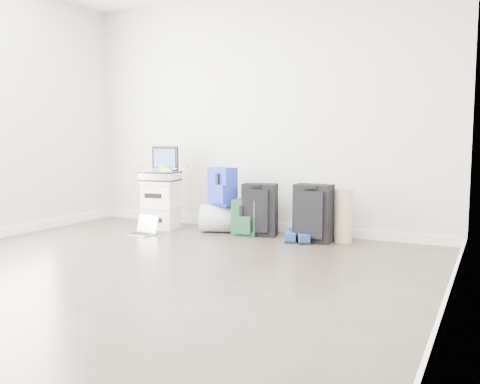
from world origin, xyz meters
The scene contains 14 objects.
ground centered at (0.00, 0.00, 0.00)m, with size 5.00×5.00×0.00m, color #372F28.
room_envelope centered at (0.00, 0.02, 1.72)m, with size 4.52×5.02×2.71m.
boxes_stack centered at (-1.05, 2.04, 0.28)m, with size 0.43×0.37×0.56m.
briefcase centered at (-1.05, 2.04, 0.62)m, with size 0.41×0.30×0.12m, color #B2B2B7.
painting centered at (-1.05, 2.14, 0.83)m, with size 0.39×0.05×0.29m.
drone centered at (-0.97, 2.02, 0.71)m, with size 0.43×0.43×0.05m.
duffel_bag centered at (-0.27, 2.15, 0.16)m, with size 0.31×0.31×0.51m, color gray.
blue_backpack centered at (-0.27, 2.12, 0.52)m, with size 0.34×0.30×0.43m.
large_suitcase centered at (0.18, 2.15, 0.29)m, with size 0.41×0.31×0.57m.
green_backpack centered at (0.04, 2.09, 0.19)m, with size 0.29×0.22×0.40m.
carry_on centered at (0.82, 2.09, 0.30)m, with size 0.38×0.26×0.60m.
shoes centered at (0.66, 2.03, 0.05)m, with size 0.35×0.32×0.10m.
rolled_rug centered at (1.09, 2.24, 0.28)m, with size 0.18×0.18×0.55m, color tan.
laptop centered at (-0.99, 1.63, 0.05)m, with size 0.31×0.24×0.21m.
Camera 1 is at (2.48, -2.83, 1.06)m, focal length 38.00 mm.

